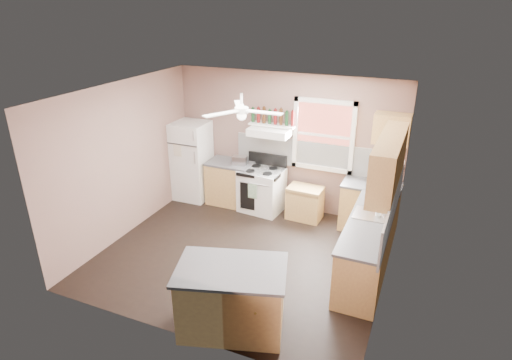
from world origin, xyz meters
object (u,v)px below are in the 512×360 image
at_px(toaster, 240,160).
at_px(cart, 305,203).
at_px(refrigerator, 192,161).
at_px(stove, 262,190).
at_px(island, 232,300).

relative_size(toaster, cart, 0.43).
distance_m(toaster, cart, 1.52).
bearing_deg(refrigerator, stove, -1.14).
bearing_deg(stove, toaster, -174.30).
distance_m(refrigerator, toaster, 1.12).
height_order(toaster, island, toaster).
relative_size(refrigerator, stove, 1.91).
height_order(toaster, cart, toaster).
relative_size(toaster, island, 0.22).
relative_size(toaster, stove, 0.33).
height_order(toaster, stove, toaster).
distance_m(refrigerator, island, 4.11).
height_order(refrigerator, cart, refrigerator).
distance_m(cart, island, 3.24).
relative_size(stove, island, 0.67).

